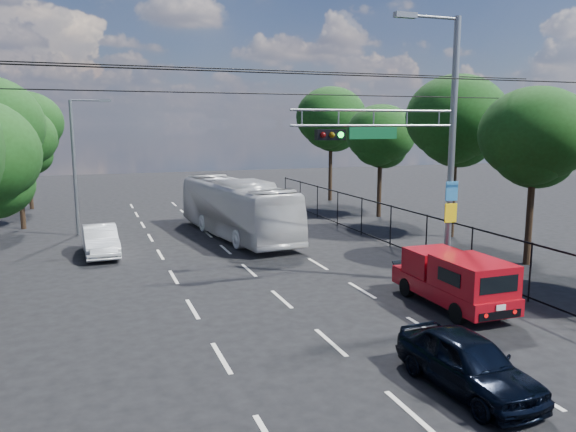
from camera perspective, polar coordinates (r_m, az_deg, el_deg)
name	(u,v)px	position (r m, az deg, el deg)	size (l,w,h in m)	color
ground	(411,414)	(12.31, 12.42, -19.02)	(120.00, 120.00, 0.00)	black
lane_markings	(236,259)	(24.54, -5.28, -4.37)	(6.12, 38.00, 0.01)	beige
signal_mast	(423,140)	(20.45, 13.58, 7.51)	(6.43, 0.39, 9.50)	slate
streetlight_left	(77,160)	(31.15, -20.61, 5.32)	(2.09, 0.22, 7.08)	slate
utility_wires	(273,80)	(18.94, -1.54, 13.66)	(22.00, 5.04, 0.74)	black
fence_right	(411,232)	(25.66, 12.43, -1.60)	(0.06, 34.03, 2.00)	black
tree_right_b	(535,143)	(24.96, 23.77, 6.84)	(4.50, 4.50, 7.31)	black
tree_right_c	(456,125)	(29.95, 16.73, 8.81)	(5.10, 5.10, 8.29)	black
tree_right_d	(381,139)	(35.64, 9.40, 7.69)	(4.32, 4.32, 7.02)	black
tree_right_e	(331,122)	(42.88, 4.39, 9.49)	(5.28, 5.28, 8.58)	black
tree_left_d	(18,144)	(34.30, -25.77, 6.61)	(4.20, 4.20, 6.83)	black
tree_left_e	(26,128)	(42.27, -25.05, 8.10)	(4.92, 4.92, 7.99)	black
red_pickup	(454,279)	(18.71, 16.48, -6.12)	(1.79, 4.77, 1.76)	black
navy_hatchback	(468,362)	(13.29, 17.78, -13.96)	(1.53, 3.79, 1.29)	black
white_bus	(237,208)	(29.23, -5.24, 0.81)	(2.50, 10.70, 2.98)	silver
white_van	(101,241)	(26.40, -18.51, -2.38)	(1.40, 4.03, 1.33)	white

